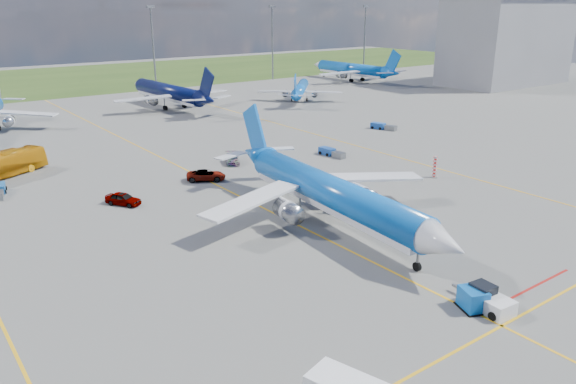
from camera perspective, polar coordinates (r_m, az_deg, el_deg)
ground at (r=57.43m, az=4.10°, el=-4.90°), size 400.00×400.00×0.00m
grass_strip at (r=194.31m, az=-26.36°, el=9.88°), size 400.00×80.00×0.01m
taxiway_lines at (r=79.28m, az=-8.87°, el=1.59°), size 60.25×160.00×0.02m
floodlight_masts at (r=156.67m, az=-20.45°, el=13.64°), size 202.20×0.50×22.70m
terminal_building at (r=184.23m, az=21.35°, el=14.26°), size 42.00×22.00×26.00m
warning_post at (r=80.03m, az=14.68°, el=2.47°), size 0.50×0.50×3.00m
bg_jet_n at (r=135.27m, az=-11.93°, el=8.41°), size 31.92×40.84×10.33m
bg_jet_ne at (r=143.15m, az=1.25°, el=9.33°), size 36.64×37.04×7.75m
bg_jet_ene at (r=181.69m, az=6.42°, el=11.18°), size 30.91×40.05×10.30m
main_airliner at (r=61.48m, az=4.35°, el=-3.28°), size 33.64×42.27×10.43m
pushback_tug at (r=47.45m, az=19.53°, el=-10.26°), size 2.42×5.69×1.90m
uld_container at (r=47.01m, az=18.28°, el=-10.29°), size 2.38×2.61×1.70m
apron_bus at (r=87.12m, az=-26.92°, el=2.49°), size 12.34×8.18×3.44m
service_car_a at (r=69.78m, az=-16.41°, el=-0.67°), size 3.88×4.69×1.51m
service_car_b at (r=77.12m, az=-8.32°, el=1.70°), size 5.75×4.77×1.46m
service_car_c at (r=85.15m, az=-5.70°, el=3.38°), size 3.88×5.16×1.39m
baggage_tug_w at (r=89.30m, az=4.40°, el=4.02°), size 1.65×5.06×1.12m
baggage_tug_e at (r=110.00m, az=9.57°, el=6.58°), size 2.81×5.21×1.13m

